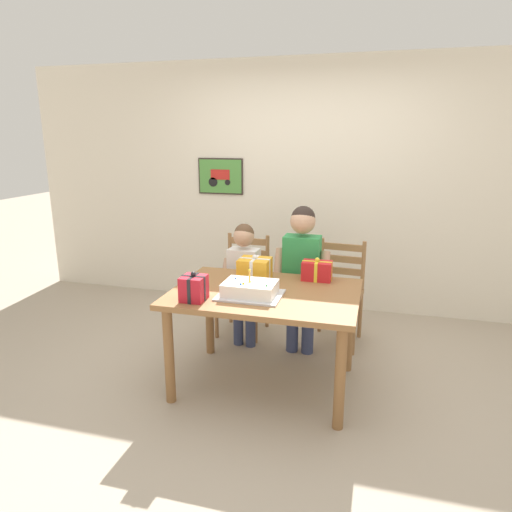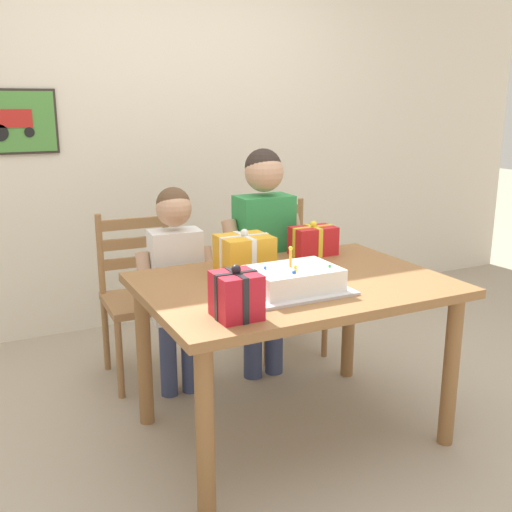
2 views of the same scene
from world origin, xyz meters
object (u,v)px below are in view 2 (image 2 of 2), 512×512
(gift_box_red_large, at_px, (244,254))
(gift_box_corner_small, at_px, (236,295))
(dining_table, at_px, (293,302))
(child_older, at_px, (264,242))
(child_younger, at_px, (176,272))
(birthday_cake, at_px, (294,280))
(chair_right, at_px, (281,276))
(chair_left, at_px, (142,296))
(gift_box_beside_cake, at_px, (313,241))

(gift_box_red_large, distance_m, gift_box_corner_small, 0.60)
(dining_table, height_order, child_older, child_older)
(dining_table, distance_m, gift_box_corner_small, 0.55)
(gift_box_corner_small, relative_size, child_younger, 0.18)
(birthday_cake, bearing_deg, gift_box_corner_small, -152.55)
(gift_box_corner_small, distance_m, child_older, 1.08)
(gift_box_red_large, height_order, child_older, child_older)
(chair_right, bearing_deg, child_older, -132.16)
(chair_left, bearing_deg, gift_box_corner_small, -89.11)
(birthday_cake, relative_size, gift_box_beside_cake, 1.90)
(birthday_cake, bearing_deg, chair_right, 63.61)
(gift_box_red_large, distance_m, child_younger, 0.47)
(birthday_cake, xyz_separation_m, gift_box_red_large, (-0.06, 0.35, 0.04))
(gift_box_red_large, distance_m, gift_box_beside_cake, 0.48)
(birthday_cake, xyz_separation_m, gift_box_beside_cake, (0.40, 0.49, 0.03))
(gift_box_red_large, relative_size, gift_box_corner_small, 1.18)
(gift_box_beside_cake, bearing_deg, chair_left, 143.70)
(gift_box_beside_cake, bearing_deg, gift_box_red_large, -162.82)
(child_younger, bearing_deg, gift_box_red_large, -62.25)
(gift_box_beside_cake, distance_m, chair_left, 1.01)
(birthday_cake, distance_m, chair_right, 1.22)
(child_older, height_order, child_younger, child_older)
(gift_box_beside_cake, bearing_deg, child_younger, 159.67)
(dining_table, distance_m, child_older, 0.64)
(chair_left, bearing_deg, birthday_cake, -70.89)
(dining_table, bearing_deg, chair_left, 115.50)
(dining_table, distance_m, birthday_cake, 0.21)
(chair_left, relative_size, child_younger, 0.83)
(birthday_cake, relative_size, gift_box_red_large, 1.83)
(dining_table, relative_size, chair_right, 1.45)
(chair_right, relative_size, child_younger, 0.83)
(gift_box_corner_small, height_order, chair_left, gift_box_corner_small)
(child_younger, bearing_deg, gift_box_corner_small, -94.89)
(dining_table, height_order, birthday_cake, birthday_cake)
(gift_box_beside_cake, distance_m, child_younger, 0.72)
(birthday_cake, xyz_separation_m, chair_right, (0.52, 1.05, -0.33))
(chair_left, bearing_deg, gift_box_red_large, -66.73)
(birthday_cake, relative_size, chair_left, 0.48)
(gift_box_red_large, bearing_deg, gift_box_beside_cake, 17.18)
(chair_left, relative_size, chair_right, 1.00)
(dining_table, xyz_separation_m, gift_box_beside_cake, (0.32, 0.36, 0.17))
(gift_box_corner_small, bearing_deg, chair_left, 90.89)
(dining_table, height_order, child_younger, child_younger)
(child_older, bearing_deg, birthday_cake, -107.86)
(gift_box_corner_small, distance_m, chair_left, 1.28)
(chair_left, height_order, chair_right, same)
(child_younger, bearing_deg, dining_table, -60.64)
(gift_box_corner_small, bearing_deg, child_younger, 85.11)
(gift_box_beside_cake, xyz_separation_m, chair_left, (-0.76, 0.56, -0.35))
(gift_box_red_large, height_order, child_younger, child_younger)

